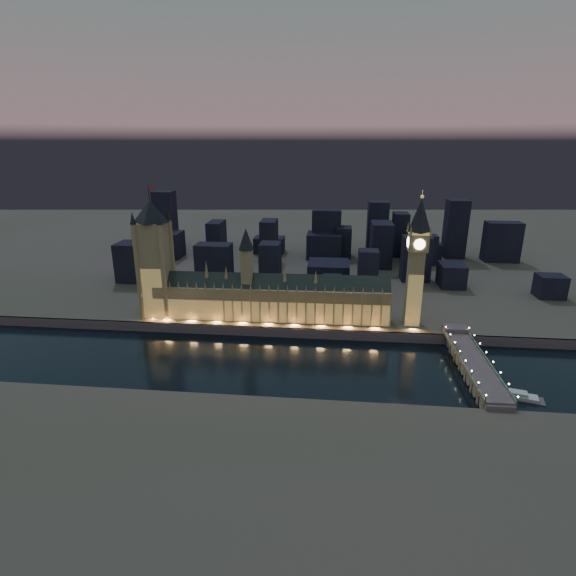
# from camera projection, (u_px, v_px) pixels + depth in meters

# --- Properties ---
(ground_plane) EXTENTS (2000.00, 2000.00, 0.00)m
(ground_plane) POSITION_uv_depth(u_px,v_px,m) (274.00, 360.00, 331.50)
(ground_plane) COLOR black
(ground_plane) RESTS_ON ground
(north_bank) EXTENTS (2000.00, 960.00, 8.00)m
(north_bank) POSITION_uv_depth(u_px,v_px,m) (311.00, 227.00, 821.76)
(north_bank) COLOR #434531
(north_bank) RESTS_ON ground
(embankment_wall) EXTENTS (2000.00, 2.50, 8.00)m
(embankment_wall) POSITION_uv_depth(u_px,v_px,m) (280.00, 332.00, 369.01)
(embankment_wall) COLOR #51414B
(embankment_wall) RESTS_ON ground
(palace_of_westminster) EXTENTS (202.00, 23.48, 78.00)m
(palace_of_westminster) POSITION_uv_depth(u_px,v_px,m) (270.00, 298.00, 382.75)
(palace_of_westminster) COLOR #947859
(palace_of_westminster) RESTS_ON north_bank
(victoria_tower) EXTENTS (31.68, 31.68, 111.47)m
(victoria_tower) POSITION_uv_depth(u_px,v_px,m) (154.00, 253.00, 381.04)
(victoria_tower) COLOR #947859
(victoria_tower) RESTS_ON north_bank
(elizabeth_tower) EXTENTS (18.00, 18.00, 110.11)m
(elizabeth_tower) POSITION_uv_depth(u_px,v_px,m) (417.00, 252.00, 357.90)
(elizabeth_tower) COLOR #947859
(elizabeth_tower) RESTS_ON north_bank
(westminster_bridge) EXTENTS (18.55, 113.00, 15.90)m
(westminster_bridge) POSITION_uv_depth(u_px,v_px,m) (472.00, 364.00, 312.78)
(westminster_bridge) COLOR #51414B
(westminster_bridge) RESTS_ON ground
(river_boat) EXTENTS (43.26, 19.84, 4.50)m
(river_boat) POSITION_uv_depth(u_px,v_px,m) (507.00, 394.00, 283.52)
(river_boat) COLOR #51414B
(river_boat) RESTS_ON ground
(city_backdrop) EXTENTS (476.55, 215.63, 81.30)m
(city_backdrop) POSITION_uv_depth(u_px,v_px,m) (329.00, 245.00, 553.13)
(city_backdrop) COLOR black
(city_backdrop) RESTS_ON north_bank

